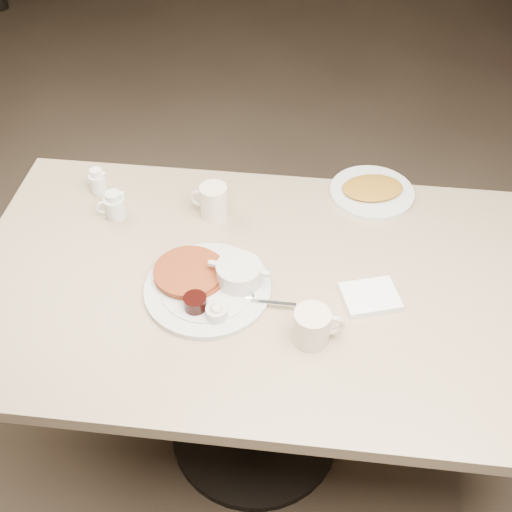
# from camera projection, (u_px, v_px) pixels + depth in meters

# --- Properties ---
(room) EXTENTS (7.04, 8.04, 2.84)m
(room) POSITION_uv_depth(u_px,v_px,m) (255.00, 42.00, 1.19)
(room) COLOR #4C3F33
(room) RESTS_ON ground
(diner_table) EXTENTS (1.50, 0.90, 0.75)m
(diner_table) POSITION_uv_depth(u_px,v_px,m) (255.00, 323.00, 1.76)
(diner_table) COLOR tan
(diner_table) RESTS_ON ground
(main_plate) EXTENTS (0.41, 0.36, 0.07)m
(main_plate) POSITION_uv_depth(u_px,v_px,m) (211.00, 282.00, 1.61)
(main_plate) COLOR beige
(main_plate) RESTS_ON diner_table
(coffee_mug_near) EXTENTS (0.13, 0.10, 0.09)m
(coffee_mug_near) POSITION_uv_depth(u_px,v_px,m) (313.00, 326.00, 1.48)
(coffee_mug_near) COLOR beige
(coffee_mug_near) RESTS_ON diner_table
(napkin) EXTENTS (0.16, 0.15, 0.02)m
(napkin) POSITION_uv_depth(u_px,v_px,m) (370.00, 297.00, 1.59)
(napkin) COLOR white
(napkin) RESTS_ON diner_table
(coffee_mug_far) EXTENTS (0.12, 0.09, 0.10)m
(coffee_mug_far) POSITION_uv_depth(u_px,v_px,m) (213.00, 201.00, 1.79)
(coffee_mug_far) COLOR white
(coffee_mug_far) RESTS_ON diner_table
(creamer_left) EXTENTS (0.09, 0.06, 0.08)m
(creamer_left) POSITION_uv_depth(u_px,v_px,m) (114.00, 205.00, 1.80)
(creamer_left) COLOR silver
(creamer_left) RESTS_ON diner_table
(creamer_right) EXTENTS (0.07, 0.06, 0.08)m
(creamer_right) POSITION_uv_depth(u_px,v_px,m) (98.00, 182.00, 1.88)
(creamer_right) COLOR white
(creamer_right) RESTS_ON diner_table
(hash_plate) EXTENTS (0.30, 0.30, 0.04)m
(hash_plate) POSITION_uv_depth(u_px,v_px,m) (372.00, 191.00, 1.89)
(hash_plate) COLOR silver
(hash_plate) RESTS_ON diner_table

